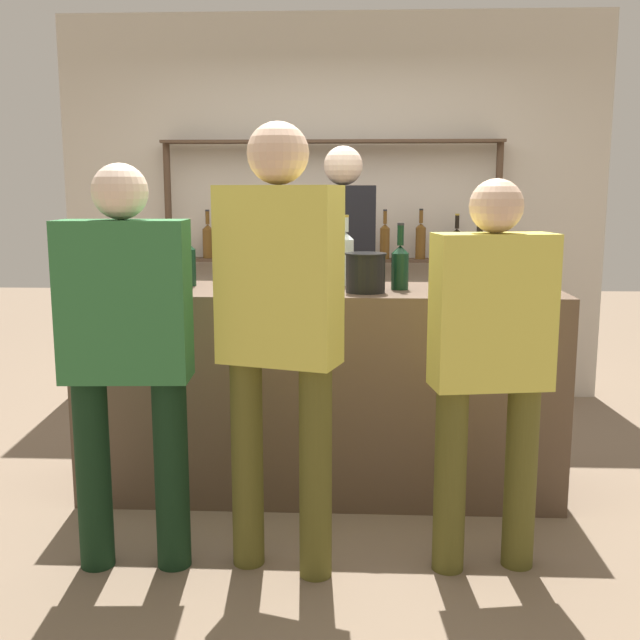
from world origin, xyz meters
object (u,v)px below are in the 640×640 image
counter_bottle_0 (479,260)px  ice_bucket (365,273)px  counter_bottle_1 (400,265)px  customer_right (491,350)px  counter_bottle_3 (137,264)px  customer_center (279,316)px  server_behind_counter (343,263)px  counter_bottle_2 (345,257)px  customer_left (127,342)px  counter_bottle_4 (188,262)px

counter_bottle_0 → ice_bucket: (-0.59, -0.32, -0.03)m
counter_bottle_1 → customer_right: size_ratio=0.21×
counter_bottle_3 → ice_bucket: counter_bottle_3 is taller
counter_bottle_1 → ice_bucket: counter_bottle_1 is taller
counter_bottle_0 → customer_center: (-0.94, -1.06, -0.12)m
ice_bucket → server_behind_counter: bearing=97.0°
counter_bottle_2 → customer_center: (-0.24, -1.03, -0.14)m
ice_bucket → customer_center: customer_center is taller
customer_center → counter_bottle_2: bearing=4.0°
counter_bottle_1 → customer_center: (-0.52, -0.85, -0.12)m
counter_bottle_2 → customer_left: size_ratio=0.22×
counter_bottle_2 → counter_bottle_0: bearing=2.2°
counter_bottle_2 → customer_left: 1.36m
customer_right → customer_left: customer_left is taller
counter_bottle_3 → customer_left: (0.18, -0.79, -0.23)m
counter_bottle_4 → customer_center: size_ratio=0.18×
counter_bottle_0 → customer_left: customer_left is taller
ice_bucket → customer_center: 0.82m
counter_bottle_4 → counter_bottle_2: bearing=5.5°
ice_bucket → counter_bottle_1: bearing=32.9°
counter_bottle_2 → customer_right: customer_right is taller
counter_bottle_2 → ice_bucket: 0.31m
counter_bottle_0 → server_behind_counter: bearing=134.7°
counter_bottle_1 → customer_left: size_ratio=0.20×
counter_bottle_3 → customer_right: customer_right is taller
counter_bottle_3 → server_behind_counter: size_ratio=0.18×
counter_bottle_0 → counter_bottle_1: 0.47m
counter_bottle_4 → ice_bucket: bearing=-13.2°
customer_right → counter_bottle_0: bearing=-15.0°
counter_bottle_0 → customer_center: 1.42m
customer_right → customer_left: 1.44m
counter_bottle_3 → customer_left: size_ratio=0.20×
customer_right → server_behind_counter: size_ratio=0.88×
counter_bottle_4 → customer_center: customer_center is taller
counter_bottle_2 → counter_bottle_3: counter_bottle_2 is taller
customer_left → counter_bottle_3: bearing=9.6°
customer_left → customer_center: customer_center is taller
counter_bottle_2 → counter_bottle_3: 1.06m
counter_bottle_4 → customer_center: (0.57, -0.95, -0.12)m
counter_bottle_2 → counter_bottle_4: counter_bottle_2 is taller
counter_bottle_4 → server_behind_counter: server_behind_counter is taller
counter_bottle_2 → customer_right: bearing=-58.8°
counter_bottle_1 → counter_bottle_3: size_ratio=0.99×
counter_bottle_0 → customer_right: bearing=-96.0°
counter_bottle_4 → customer_right: bearing=-32.6°
counter_bottle_2 → ice_bucket: size_ratio=1.80×
counter_bottle_0 → server_behind_counter: size_ratio=0.19×
counter_bottle_4 → customer_left: customer_left is taller
counter_bottle_3 → counter_bottle_4: (0.22, 0.16, -0.00)m
counter_bottle_4 → ice_bucket: counter_bottle_4 is taller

